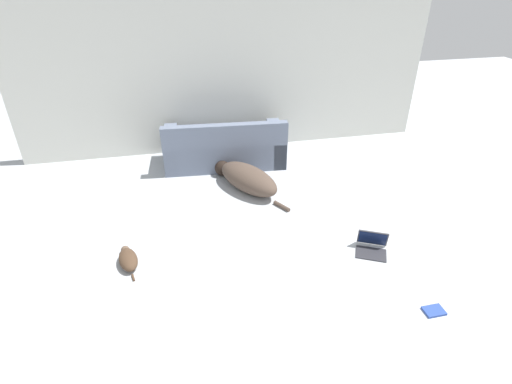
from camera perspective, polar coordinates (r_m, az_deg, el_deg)
wall_back at (r=6.66m, az=-4.00°, el=16.79°), size 6.71×0.06×2.60m
couch at (r=6.37m, az=-4.48°, el=6.25°), size 1.92×0.93×0.78m
dog at (r=5.68m, az=-1.35°, el=2.02°), size 0.93×1.37×0.35m
cat at (r=4.59m, az=-17.81°, el=-9.09°), size 0.27×0.55×0.15m
laptop_open at (r=4.74m, az=16.23°, el=-7.21°), size 0.43×0.42×0.23m
book_blue at (r=4.26m, az=24.07°, el=-15.25°), size 0.19×0.14×0.02m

